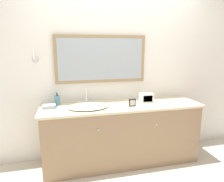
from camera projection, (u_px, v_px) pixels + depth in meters
ground_plane at (128, 173)px, 2.63m from camera, size 14.00×14.00×0.00m
wall_back at (116, 71)px, 2.96m from camera, size 8.00×0.18×2.55m
vanity_counter at (122, 133)px, 2.83m from camera, size 2.19×0.60×0.85m
sink_basin at (88, 106)px, 2.61m from camera, size 0.53×0.43×0.21m
soap_bottle at (57, 100)px, 2.71m from camera, size 0.07×0.07×0.17m
appliance_box at (146, 98)px, 2.85m from camera, size 0.19×0.12×0.13m
picture_frame at (132, 103)px, 2.65m from camera, size 0.09×0.01×0.10m
hand_towel_near_sink at (49, 106)px, 2.59m from camera, size 0.16×0.12×0.04m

